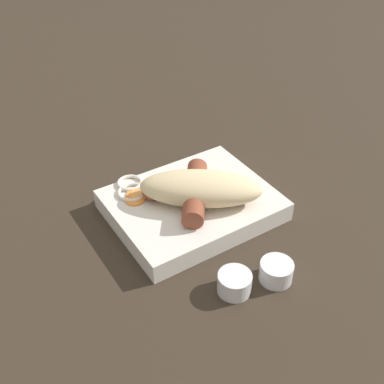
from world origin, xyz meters
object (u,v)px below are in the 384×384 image
object	(u,v)px
sausage	(196,192)
bread_roll	(201,188)
condiment_cup_far	(276,272)
food_tray	(192,205)
condiment_cup_near	(234,284)

from	to	relation	value
sausage	bread_roll	bearing A→B (deg)	-41.98
bread_roll	sausage	world-z (taller)	bread_roll
bread_roll	sausage	xyz separation A→B (m)	(-0.01, 0.01, -0.01)
sausage	condiment_cup_far	world-z (taller)	sausage
sausage	food_tray	bearing A→B (deg)	98.21
food_tray	condiment_cup_far	xyz separation A→B (m)	(0.02, -0.17, -0.00)
sausage	condiment_cup_far	size ratio (longest dim) A/B	3.10
sausage	condiment_cup_near	bearing A→B (deg)	-104.31
bread_roll	condiment_cup_far	size ratio (longest dim) A/B	4.26
food_tray	condiment_cup_near	xyz separation A→B (m)	(-0.04, -0.16, -0.00)
food_tray	condiment_cup_near	distance (m)	0.16
condiment_cup_far	bread_roll	bearing A→B (deg)	94.95
condiment_cup_near	sausage	bearing A→B (deg)	75.69
bread_roll	condiment_cup_near	distance (m)	0.16
food_tray	condiment_cup_near	world-z (taller)	food_tray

